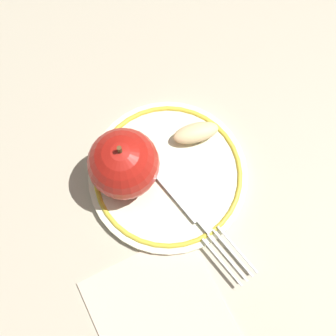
{
  "coord_description": "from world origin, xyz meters",
  "views": [
    {
      "loc": [
        -0.13,
        0.11,
        0.54
      ],
      "look_at": [
        -0.01,
        -0.01,
        0.03
      ],
      "focal_mm": 50.0,
      "sensor_mm": 36.0,
      "label": 1
    }
  ],
  "objects_px": {
    "plate": "(168,175)",
    "fork": "(191,209)",
    "apple_slice_front": "(196,133)",
    "apple_red_whole": "(124,164)",
    "napkin_folded": "(159,312)"
  },
  "relations": [
    {
      "from": "plate",
      "to": "apple_red_whole",
      "type": "height_order",
      "value": "apple_red_whole"
    },
    {
      "from": "fork",
      "to": "napkin_folded",
      "type": "xyz_separation_m",
      "value": [
        -0.05,
        0.11,
        -0.01
      ]
    },
    {
      "from": "plate",
      "to": "apple_red_whole",
      "type": "xyz_separation_m",
      "value": [
        0.03,
        0.04,
        0.05
      ]
    },
    {
      "from": "apple_red_whole",
      "to": "plate",
      "type": "bearing_deg",
      "value": -133.97
    },
    {
      "from": "plate",
      "to": "fork",
      "type": "relative_size",
      "value": 0.99
    },
    {
      "from": "fork",
      "to": "napkin_folded",
      "type": "relative_size",
      "value": 1.39
    },
    {
      "from": "apple_red_whole",
      "to": "apple_slice_front",
      "type": "distance_m",
      "value": 0.1
    },
    {
      "from": "apple_slice_front",
      "to": "napkin_folded",
      "type": "bearing_deg",
      "value": 62.56
    },
    {
      "from": "plate",
      "to": "fork",
      "type": "distance_m",
      "value": 0.05
    },
    {
      "from": "apple_slice_front",
      "to": "fork",
      "type": "xyz_separation_m",
      "value": [
        -0.06,
        0.07,
        -0.01
      ]
    },
    {
      "from": "apple_red_whole",
      "to": "fork",
      "type": "bearing_deg",
      "value": -165.28
    },
    {
      "from": "plate",
      "to": "apple_slice_front",
      "type": "relative_size",
      "value": 3.41
    },
    {
      "from": "apple_slice_front",
      "to": "napkin_folded",
      "type": "height_order",
      "value": "apple_slice_front"
    },
    {
      "from": "apple_slice_front",
      "to": "fork",
      "type": "relative_size",
      "value": 0.29
    },
    {
      "from": "plate",
      "to": "apple_red_whole",
      "type": "relative_size",
      "value": 2.12
    }
  ]
}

